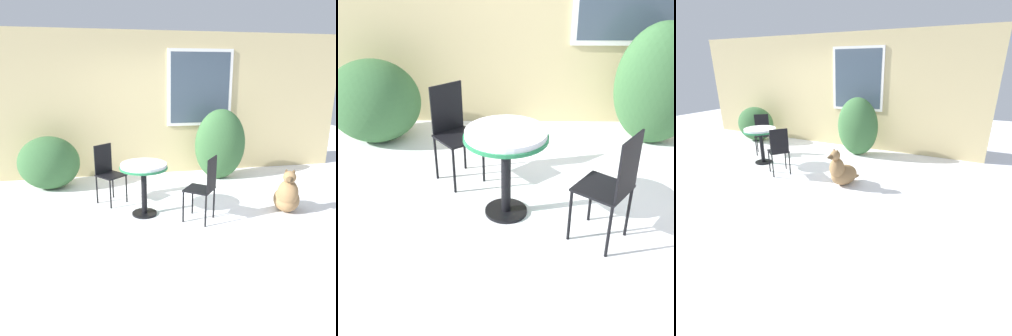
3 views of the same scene
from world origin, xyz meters
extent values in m
plane|color=white|center=(0.00, 0.00, 0.00)|extent=(16.00, 16.00, 0.00)
cube|color=#D1BC84|center=(0.00, 2.20, 1.38)|extent=(8.00, 0.06, 2.76)
ellipsoid|color=#386638|center=(-1.95, 1.59, 0.47)|extent=(1.06, 0.84, 0.94)
ellipsoid|color=#386638|center=(1.21, 1.58, 0.68)|extent=(0.99, 0.60, 1.35)
cylinder|color=black|center=(-0.44, 0.14, 0.01)|extent=(0.36, 0.36, 0.03)
cylinder|color=black|center=(-0.44, 0.14, 0.36)|extent=(0.08, 0.08, 0.67)
cylinder|color=#237A47|center=(-0.44, 0.14, 0.71)|extent=(0.68, 0.68, 0.03)
cylinder|color=white|center=(-0.44, 0.14, 0.75)|extent=(0.65, 0.65, 0.05)
cube|color=black|center=(-0.89, 0.68, 0.46)|extent=(0.51, 0.51, 0.02)
cube|color=black|center=(-1.00, 0.82, 0.70)|extent=(0.27, 0.22, 0.46)
cylinder|color=black|center=(-0.92, 0.45, 0.22)|extent=(0.02, 0.02, 0.45)
cylinder|color=black|center=(-0.66, 0.66, 0.22)|extent=(0.02, 0.02, 0.45)
cylinder|color=black|center=(-1.12, 0.71, 0.22)|extent=(0.02, 0.02, 0.45)
cylinder|color=black|center=(-0.87, 0.91, 0.22)|extent=(0.02, 0.02, 0.45)
cube|color=black|center=(0.28, -0.20, 0.46)|extent=(0.51, 0.51, 0.02)
cube|color=black|center=(0.42, -0.30, 0.70)|extent=(0.22, 0.27, 0.46)
cylinder|color=black|center=(0.25, 0.03, 0.22)|extent=(0.02, 0.02, 0.45)
cylinder|color=black|center=(0.05, -0.23, 0.22)|extent=(0.02, 0.02, 0.45)
cylinder|color=black|center=(0.51, -0.17, 0.22)|extent=(0.02, 0.02, 0.45)
cylinder|color=black|center=(0.31, -0.43, 0.22)|extent=(0.02, 0.02, 0.45)
camera|label=1|loc=(-0.94, -4.28, 1.99)|focal=35.00mm
camera|label=2|loc=(-0.40, -2.87, 2.10)|focal=45.00mm
camera|label=3|loc=(3.54, -4.05, 1.98)|focal=28.00mm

